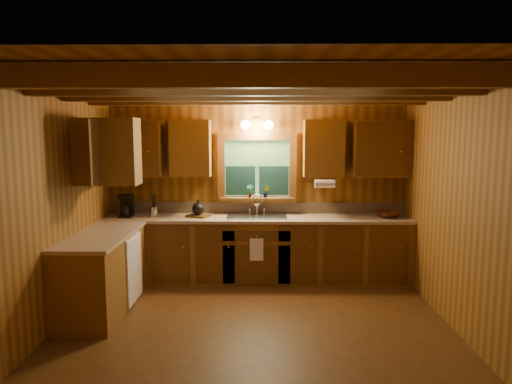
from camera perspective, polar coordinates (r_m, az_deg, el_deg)
The scene contains 20 objects.
room at distance 4.89m, azimuth -0.14°, elevation -1.79°, with size 4.20×4.20×4.20m.
ceiling_beams at distance 4.84m, azimuth -0.15°, elevation 12.24°, with size 4.20×2.54×0.18m.
base_cabinets at distance 6.35m, azimuth -4.43°, elevation -7.68°, with size 4.20×2.22×0.86m.
countertop at distance 6.26m, azimuth -4.34°, elevation -3.68°, with size 4.20×2.24×0.04m.
backsplash at distance 6.80m, azimuth 0.14°, elevation -1.91°, with size 4.20×0.02×0.16m, color tan.
dishwasher_panel at distance 5.95m, azimuth -14.49°, elevation -8.94°, with size 0.02×0.60×0.80m, color white.
upper_cabinets at distance 6.29m, azimuth -5.09°, elevation 5.18°, with size 4.19×1.77×0.78m.
window at distance 6.72m, azimuth 0.14°, elevation 2.69°, with size 1.12×0.08×1.00m.
window_sill at distance 6.71m, azimuth 0.13°, elevation -0.82°, with size 1.06×0.14×0.04m, color brown.
wall_sconce at distance 6.57m, azimuth 0.13°, elevation 8.13°, with size 0.45×0.21×0.17m.
paper_towel_roll at distance 6.45m, azimuth 8.30°, elevation 1.00°, with size 0.11×0.11×0.27m, color white.
dish_towel at distance 6.29m, azimuth 0.06°, elevation -6.97°, with size 0.18×0.01×0.30m, color white.
sink at distance 6.54m, azimuth 0.11°, elevation -3.38°, with size 0.82×0.48×0.43m.
coffee_maker at distance 6.75m, azimuth -15.38°, elevation -1.64°, with size 0.17×0.22×0.31m.
utensil_crock at distance 6.72m, azimuth -12.25°, elevation -2.24°, with size 0.11×0.11×0.31m.
cutting_board at distance 6.58m, azimuth -7.00°, elevation -2.87°, with size 0.29×0.21×0.03m, color #523111.
teakettle at distance 6.56m, azimuth -7.01°, elevation -2.04°, with size 0.17×0.17×0.21m.
wicker_basket at distance 6.74m, azimuth 15.64°, elevation -2.60°, with size 0.34×0.34×0.08m, color #48230C.
potted_plant_left at distance 6.69m, azimuth -0.74°, elevation 0.13°, with size 0.10×0.07×0.19m, color #523111.
potted_plant_right at distance 6.70m, azimuth 1.21°, elevation 0.02°, with size 0.09×0.07×0.16m, color #523111.
Camera 1 is at (0.09, -4.82, 2.08)m, focal length 33.13 mm.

